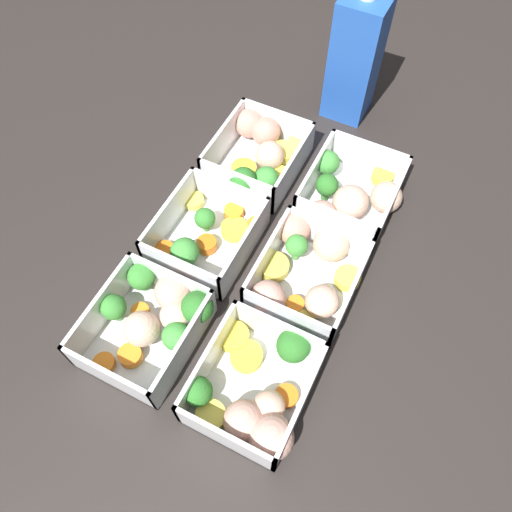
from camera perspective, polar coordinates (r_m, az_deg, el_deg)
name	(u,v)px	position (r m, az deg, el deg)	size (l,w,h in m)	color
ground_plane	(256,263)	(0.66, 0.00, -0.86)	(4.00, 4.00, 0.00)	#282321
container_near_left	(256,395)	(0.57, -0.06, -15.61)	(0.15, 0.15, 0.06)	white
container_near_center	(305,270)	(0.63, 5.65, -1.56)	(0.17, 0.14, 0.06)	white
container_near_right	(350,196)	(0.71, 10.66, 6.77)	(0.16, 0.14, 0.06)	white
container_far_left	(156,317)	(0.61, -11.33, -6.82)	(0.15, 0.13, 0.06)	white
container_far_center	(205,235)	(0.67, -5.82, 2.41)	(0.14, 0.13, 0.06)	white
container_far_right	(259,154)	(0.75, 0.38, 11.60)	(0.16, 0.13, 0.06)	white
juice_carton	(355,59)	(0.80, 11.29, 21.25)	(0.07, 0.07, 0.20)	blue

